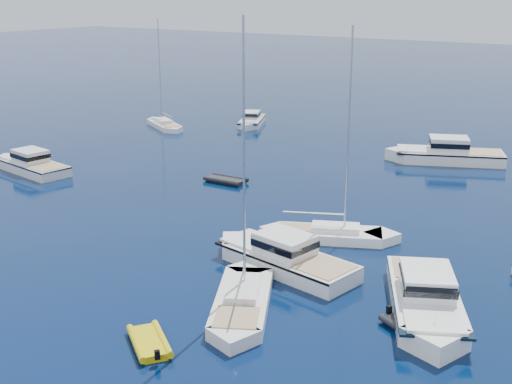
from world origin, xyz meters
TOP-DOWN VIEW (x-y plane):
  - motor_cruiser_right at (20.63, 16.25)m, footprint 8.42×12.02m
  - motor_cruiser_centre at (10.98, 17.13)m, footprint 11.58×5.33m
  - motor_cruiser_far_l at (-21.12, 23.39)m, footprint 10.74×4.64m
  - motor_cruiser_distant at (10.63, 48.90)m, footprint 12.92×8.49m
  - motor_cruiser_horizon at (-16.16, 53.67)m, footprint 5.87×8.75m
  - sailboat_mid_r at (12.02, 11.31)m, footprint 7.74×11.02m
  - sailboat_centre at (11.11, 23.21)m, footprint 10.45×6.79m
  - sailboat_far_l at (-24.31, 46.29)m, footprint 9.33×6.68m
  - tender_yellow at (10.63, 5.30)m, footprint 4.08×3.70m
  - tender_grey_near at (20.72, 13.75)m, footprint 3.81×3.19m
  - tender_grey_far at (-3.35, 30.70)m, footprint 4.09×2.31m

SIDE VIEW (x-z plane):
  - motor_cruiser_right at x=20.63m, z-range -1.53..1.53m
  - motor_cruiser_centre at x=10.98m, z-range -1.46..1.46m
  - motor_cruiser_far_l at x=-21.12m, z-range -1.36..1.36m
  - motor_cruiser_distant at x=10.63m, z-range -1.63..1.63m
  - motor_cruiser_horizon at x=-16.16m, z-range -1.11..1.11m
  - sailboat_mid_r at x=12.02m, z-range -8.07..8.07m
  - sailboat_centre at x=11.11m, z-range -7.56..7.56m
  - sailboat_far_l at x=-24.31m, z-range -6.86..6.86m
  - tender_yellow at x=10.63m, z-range -0.47..0.47m
  - tender_grey_near at x=20.72m, z-range -0.47..0.47m
  - tender_grey_far at x=-3.35m, z-range -0.47..0.47m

